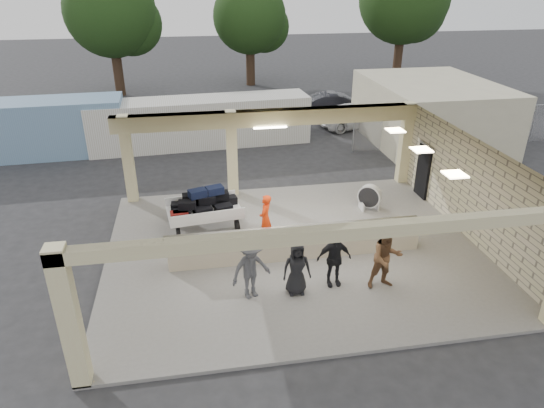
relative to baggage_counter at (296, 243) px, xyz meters
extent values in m
plane|color=#29292B|center=(0.00, 0.50, -0.59)|extent=(120.00, 120.00, 0.00)
cube|color=slate|center=(0.00, 0.50, -0.54)|extent=(12.00, 10.00, 0.10)
cube|color=beige|center=(0.00, 0.50, 2.91)|extent=(12.00, 10.00, 0.02)
cube|color=#C2B598|center=(6.00, 0.50, 1.16)|extent=(0.02, 10.00, 3.50)
cube|color=black|center=(5.94, 3.70, 0.56)|extent=(0.10, 0.95, 2.10)
cube|color=beige|center=(0.00, 5.25, 2.61)|extent=(12.00, 0.50, 0.60)
cube|color=beige|center=(0.00, -4.35, 2.76)|extent=(12.00, 0.30, 0.30)
cube|color=beige|center=(-5.50, 5.25, 1.21)|extent=(0.40, 0.40, 3.50)
cube|color=beige|center=(-1.50, 5.25, 1.21)|extent=(0.40, 0.40, 3.50)
cube|color=beige|center=(5.80, 5.30, 1.21)|extent=(0.40, 0.40, 3.50)
cube|color=beige|center=(-5.80, -4.30, 1.21)|extent=(0.40, 0.40, 3.50)
cube|color=white|center=(0.00, 5.00, 2.29)|extent=(1.30, 0.12, 0.06)
cube|color=#FFEABF|center=(3.80, 2.00, 2.88)|extent=(0.55, 0.55, 0.04)
cube|color=#FFEABF|center=(3.80, 0.00, 2.88)|extent=(0.55, 0.55, 0.04)
cube|color=#FFEABF|center=(3.80, -2.00, 2.88)|extent=(0.55, 0.55, 0.04)
cube|color=#C3B191|center=(0.00, 0.00, -0.04)|extent=(8.00, 0.50, 0.90)
cube|color=#B7B7BC|center=(0.00, 0.00, 0.46)|extent=(8.20, 0.58, 0.06)
cube|color=white|center=(-2.76, 2.43, 0.13)|extent=(2.72, 1.84, 0.12)
cylinder|color=black|center=(-3.71, 1.75, -0.28)|extent=(0.17, 0.42, 0.41)
cylinder|color=black|center=(-3.85, 2.86, -0.28)|extent=(0.17, 0.42, 0.41)
cylinder|color=black|center=(-1.68, 2.00, -0.28)|extent=(0.17, 0.42, 0.41)
cylinder|color=black|center=(-1.82, 3.12, -0.28)|extent=(0.17, 0.42, 0.41)
cube|color=white|center=(-2.86, 3.19, 0.33)|extent=(2.54, 0.37, 0.31)
cube|color=white|center=(-2.67, 1.67, 0.33)|extent=(2.54, 0.37, 0.31)
cube|color=black|center=(-3.54, 2.03, 0.32)|extent=(0.64, 0.46, 0.27)
cube|color=black|center=(-2.83, 2.12, 0.32)|extent=(0.64, 0.46, 0.27)
cube|color=black|center=(-2.12, 2.21, 0.32)|extent=(0.64, 0.46, 0.27)
cube|color=black|center=(-3.61, 2.64, 0.32)|extent=(0.64, 0.46, 0.27)
cube|color=black|center=(-2.90, 2.73, 0.32)|extent=(0.64, 0.46, 0.27)
cube|color=black|center=(-2.19, 2.81, 0.32)|extent=(0.64, 0.46, 0.27)
cube|color=black|center=(-3.35, 2.16, 0.60)|extent=(0.64, 0.46, 0.27)
cube|color=black|center=(-2.66, 2.45, 0.60)|extent=(0.64, 0.46, 0.27)
cube|color=black|center=(-2.18, 2.71, 0.60)|extent=(0.64, 0.46, 0.27)
cube|color=black|center=(-3.21, 2.69, 0.60)|extent=(0.64, 0.46, 0.27)
cube|color=black|center=(-2.97, 2.41, 0.87)|extent=(0.64, 0.46, 0.27)
cube|color=black|center=(-2.37, 2.59, 0.87)|extent=(0.64, 0.46, 0.27)
cube|color=#590F0C|center=(-3.62, 1.91, 0.32)|extent=(0.64, 0.46, 0.27)
cube|color=black|center=(-1.89, 2.85, 0.32)|extent=(0.64, 0.46, 0.27)
cylinder|color=white|center=(3.47, 2.88, 0.06)|extent=(0.88, 0.79, 0.89)
cylinder|color=black|center=(3.47, 2.88, 0.06)|extent=(0.83, 0.76, 0.79)
cube|color=white|center=(3.17, 2.88, -0.34)|extent=(0.06, 0.49, 0.30)
cube|color=white|center=(3.77, 2.88, -0.34)|extent=(0.06, 0.49, 0.30)
imported|color=#FF380D|center=(-0.81, 1.18, 0.34)|extent=(0.58, 0.69, 1.66)
imported|color=brown|center=(2.14, -2.02, 0.48)|extent=(0.95, 0.45, 1.93)
imported|color=black|center=(0.72, -1.66, 0.37)|extent=(1.01, 0.38, 1.72)
imported|color=#4D4E52|center=(-1.69, -1.85, 0.42)|extent=(1.24, 0.81, 1.81)
imported|color=black|center=(-0.41, -1.88, 0.32)|extent=(0.80, 0.34, 1.62)
imported|color=white|center=(6.61, 13.91, 0.07)|extent=(5.03, 3.36, 1.32)
imported|color=white|center=(12.38, 13.70, 0.05)|extent=(4.10, 1.65, 1.28)
imported|color=black|center=(6.17, 16.16, 0.15)|extent=(4.57, 2.06, 1.47)
cube|color=silver|center=(-2.50, 12.02, 0.64)|extent=(11.44, 3.03, 2.45)
cube|color=#6F93B1|center=(-11.61, 11.71, 0.78)|extent=(10.59, 2.98, 2.73)
cylinder|color=gray|center=(5.00, 9.50, 0.41)|extent=(0.06, 0.06, 2.00)
cylinder|color=gray|center=(7.00, 9.50, 0.41)|extent=(0.06, 0.06, 2.00)
cylinder|color=gray|center=(9.00, 9.50, 0.41)|extent=(0.06, 0.06, 2.00)
cylinder|color=gray|center=(11.00, 9.50, 0.41)|extent=(0.06, 0.06, 2.00)
cylinder|color=gray|center=(13.00, 9.50, 0.41)|extent=(0.06, 0.06, 2.00)
cylinder|color=gray|center=(15.00, 9.50, 0.41)|extent=(0.06, 0.06, 2.00)
cube|color=gray|center=(11.00, 9.50, 0.41)|extent=(12.00, 0.02, 2.00)
cylinder|color=gray|center=(11.00, 9.50, 1.41)|extent=(12.00, 0.05, 0.05)
cylinder|color=#382619|center=(-8.00, 24.50, 1.66)|extent=(0.70, 0.70, 4.50)
sphere|color=black|center=(-8.00, 24.50, 5.26)|extent=(6.30, 6.30, 6.30)
sphere|color=black|center=(-6.80, 25.10, 4.36)|extent=(4.50, 4.50, 4.50)
cylinder|color=#382619|center=(2.00, 26.50, 1.41)|extent=(0.70, 0.70, 4.00)
sphere|color=black|center=(2.00, 26.50, 4.61)|extent=(5.60, 5.60, 5.60)
sphere|color=black|center=(3.20, 27.10, 3.81)|extent=(4.00, 4.00, 4.00)
cylinder|color=#382619|center=(14.00, 25.50, 1.91)|extent=(0.70, 0.70, 5.00)
sphere|color=black|center=(15.20, 26.10, 4.91)|extent=(5.00, 5.00, 5.00)
cube|color=beige|center=(9.50, 10.50, 1.01)|extent=(6.00, 8.00, 3.20)
camera|label=1|loc=(-3.00, -12.93, 7.74)|focal=32.00mm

